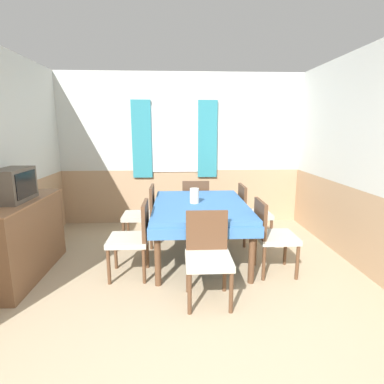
# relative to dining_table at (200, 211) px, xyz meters

# --- Properties ---
(wall_back) EXTENTS (4.58, 0.09, 2.60)m
(wall_back) POSITION_rel_dining_table_xyz_m (-0.21, 1.57, 0.68)
(wall_back) COLOR silver
(wall_back) RESTS_ON ground_plane
(wall_right) EXTENTS (0.05, 4.07, 2.60)m
(wall_right) POSITION_rel_dining_table_xyz_m (1.91, -0.29, 0.67)
(wall_right) COLOR silver
(wall_right) RESTS_ON ground_plane
(dining_table) EXTENTS (1.21, 1.63, 0.73)m
(dining_table) POSITION_rel_dining_table_xyz_m (0.00, 0.00, 0.00)
(dining_table) COLOR #386BA8
(dining_table) RESTS_ON ground_plane
(chair_head_near) EXTENTS (0.44, 0.44, 0.87)m
(chair_head_near) POSITION_rel_dining_table_xyz_m (0.00, -1.00, -0.15)
(chair_head_near) COLOR brown
(chair_head_near) RESTS_ON ground_plane
(chair_left_near) EXTENTS (0.44, 0.44, 0.87)m
(chair_left_near) POSITION_rel_dining_table_xyz_m (-0.79, -0.48, -0.15)
(chair_left_near) COLOR brown
(chair_left_near) RESTS_ON ground_plane
(chair_head_window) EXTENTS (0.44, 0.44, 0.87)m
(chair_head_window) POSITION_rel_dining_table_xyz_m (0.00, 1.00, -0.15)
(chair_head_window) COLOR brown
(chair_head_window) RESTS_ON ground_plane
(chair_right_near) EXTENTS (0.44, 0.44, 0.87)m
(chair_right_near) POSITION_rel_dining_table_xyz_m (0.79, -0.48, -0.15)
(chair_right_near) COLOR brown
(chair_right_near) RESTS_ON ground_plane
(chair_left_far) EXTENTS (0.44, 0.44, 0.87)m
(chair_left_far) POSITION_rel_dining_table_xyz_m (-0.79, 0.48, -0.15)
(chair_left_far) COLOR brown
(chair_left_far) RESTS_ON ground_plane
(chair_right_far) EXTENTS (0.44, 0.44, 0.87)m
(chair_right_far) POSITION_rel_dining_table_xyz_m (0.79, 0.48, -0.15)
(chair_right_far) COLOR brown
(chair_right_far) RESTS_ON ground_plane
(sideboard) EXTENTS (0.46, 1.35, 0.89)m
(sideboard) POSITION_rel_dining_table_xyz_m (-2.06, -0.42, -0.17)
(sideboard) COLOR brown
(sideboard) RESTS_ON ground_plane
(tv) EXTENTS (0.29, 0.52, 0.36)m
(tv) POSITION_rel_dining_table_xyz_m (-2.06, -0.44, 0.44)
(tv) COLOR #51473D
(tv) RESTS_ON sideboard
(vase) EXTENTS (0.12, 0.12, 0.19)m
(vase) POSITION_rel_dining_table_xyz_m (-0.07, 0.03, 0.20)
(vase) COLOR silver
(vase) RESTS_ON dining_table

